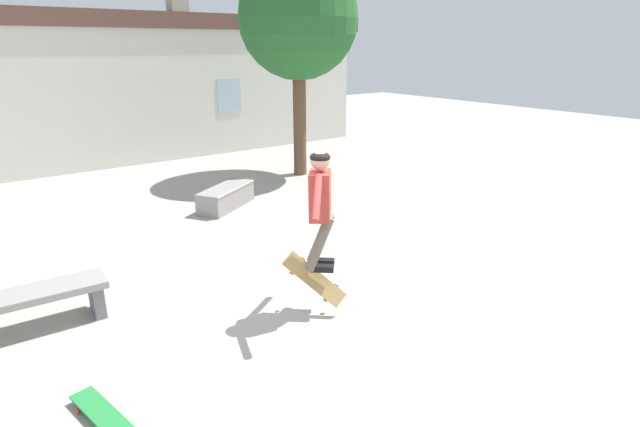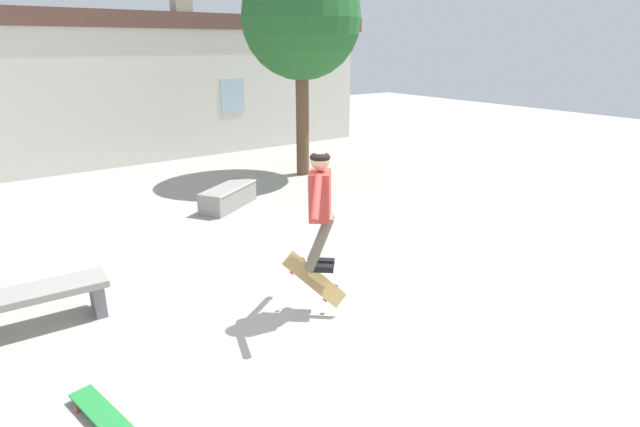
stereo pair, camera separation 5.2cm
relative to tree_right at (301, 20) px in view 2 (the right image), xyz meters
The scene contains 8 objects.
ground_plane 7.40m from the tree_right, 122.64° to the right, with size 40.00×40.00×0.00m, color #A39E93.
building_backdrop 5.15m from the tree_right, 135.40° to the left, with size 15.98×0.52×4.85m.
tree_right is the anchor object (origin of this frame).
park_bench 8.05m from the tree_right, 147.69° to the right, with size 1.65×0.52×0.46m.
skate_ledge 4.36m from the tree_right, 153.50° to the right, with size 1.38×1.12×0.40m.
skater 6.80m from the tree_right, 122.37° to the right, with size 0.92×1.04×1.35m.
skateboard_flipping 7.19m from the tree_right, 123.01° to the right, with size 0.54×0.56×0.59m.
skateboard_resting 9.06m from the tree_right, 135.49° to the right, with size 0.37×0.88×0.08m.
Camera 2 is at (-2.98, -4.15, 2.95)m, focal length 28.00 mm.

